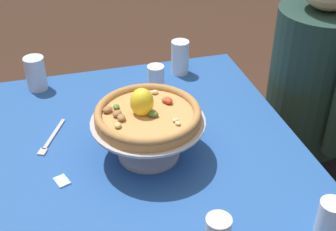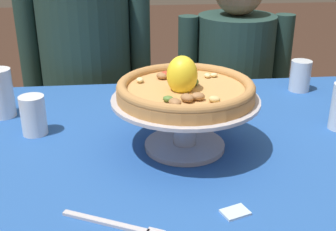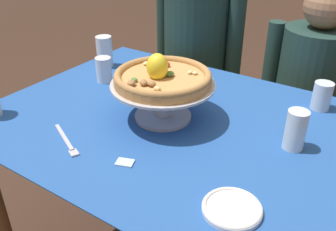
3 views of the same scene
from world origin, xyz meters
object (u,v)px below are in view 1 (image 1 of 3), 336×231
water_glass_back_left (180,59)px  water_glass_side_left (156,80)px  pizza (147,114)px  water_glass_back_right (329,220)px  dinner_fork (51,139)px  water_glass_front_left (36,75)px  diner_left (307,106)px  pizza_stand (148,133)px  sugar_packet (62,181)px

water_glass_back_left → water_glass_side_left: water_glass_back_left is taller
water_glass_side_left → pizza: bearing=-17.7°
water_glass_back_right → dinner_fork: 0.89m
water_glass_back_left → water_glass_back_right: water_glass_back_left is taller
water_glass_front_left → diner_left: 1.10m
pizza_stand → diner_left: size_ratio=0.27×
pizza → water_glass_front_left: 0.61m
pizza → dinner_fork: size_ratio=1.71×
water_glass_back_left → water_glass_front_left: water_glass_back_left is taller
pizza_stand → diner_left: diner_left is taller
water_glass_side_left → diner_left: bearing=81.9°
pizza_stand → dinner_fork: (-0.16, -0.29, -0.08)m
water_glass_back_left → diner_left: 0.57m
water_glass_back_right → water_glass_front_left: (-0.95, -0.69, 0.01)m
water_glass_side_left → sugar_packet: water_glass_side_left is taller
pizza → sugar_packet: size_ratio=6.40×
water_glass_side_left → water_glass_front_left: bearing=-107.2°
water_glass_back_right → water_glass_side_left: size_ratio=0.98×
pizza_stand → dinner_fork: pizza_stand is taller
dinner_fork → diner_left: size_ratio=0.15×
dinner_fork → diner_left: diner_left is taller
pizza_stand → water_glass_back_left: water_glass_back_left is taller
dinner_fork → sugar_packet: bearing=4.4°
pizza_stand → water_glass_back_left: (-0.49, 0.25, -0.02)m
dinner_fork → sugar_packet: 0.22m
pizza → sugar_packet: 0.32m
water_glass_back_right → diner_left: (-0.72, 0.38, -0.17)m
water_glass_back_left → diner_left: bearing=68.0°
pizza → water_glass_front_left: size_ratio=2.44×
pizza_stand → water_glass_side_left: bearing=162.5°
pizza_stand → water_glass_front_left: size_ratio=2.65×
water_glass_back_right → sugar_packet: 0.75m
pizza_stand → water_glass_side_left: size_ratio=3.37×
water_glass_back_left → water_glass_back_right: bearing=7.4°
water_glass_back_right → water_glass_front_left: size_ratio=0.77×
water_glass_side_left → sugar_packet: (0.43, -0.39, -0.04)m
water_glass_side_left → water_glass_back_right: bearing=17.1°
water_glass_side_left → dinner_fork: 0.47m
pizza_stand → dinner_fork: bearing=-118.8°
pizza_stand → diner_left: (-0.29, 0.74, -0.21)m
water_glass_back_left → water_glass_front_left: bearing=-92.5°
sugar_packet → water_glass_front_left: bearing=-175.6°
pizza → diner_left: size_ratio=0.25×
diner_left → water_glass_back_left: bearing=-112.0°
pizza_stand → water_glass_side_left: 0.40m
water_glass_front_left → sugar_packet: water_glass_front_left is taller
pizza → dinner_fork: bearing=-118.8°
dinner_fork → sugar_packet: (0.22, 0.02, -0.00)m
water_glass_back_left → sugar_packet: bearing=-43.8°
pizza_stand → diner_left: bearing=111.1°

